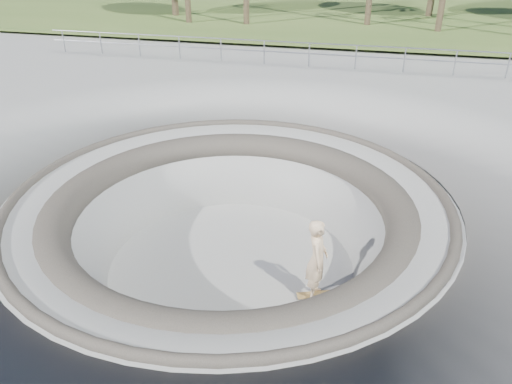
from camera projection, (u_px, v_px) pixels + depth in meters
ground at (230, 197)px, 11.63m from camera, size 180.00×180.00×0.00m
skate_bowl at (231, 261)px, 12.49m from camera, size 14.00×14.00×4.10m
grass_strip at (350, 1)px, 40.64m from camera, size 180.00×36.00×0.12m
distant_hills at (390, 40)px, 63.07m from camera, size 103.20×45.00×28.60m
safety_railing at (309, 54)px, 21.58m from camera, size 25.00×0.06×1.03m
skateboard at (315, 295)px, 11.34m from camera, size 0.83×0.50×0.08m
skater at (317, 259)px, 10.87m from camera, size 0.55×0.76×1.95m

